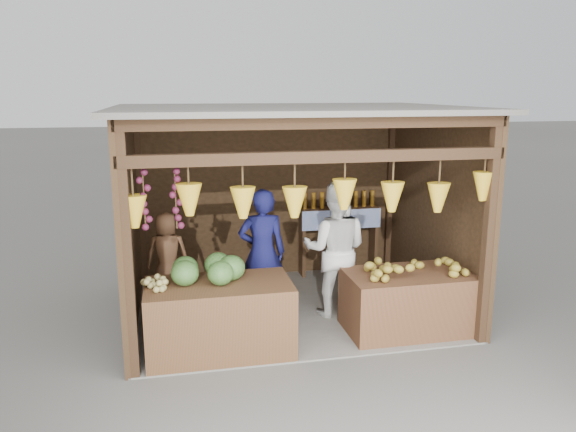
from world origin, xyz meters
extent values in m
plane|color=#514F49|center=(0.00, 0.00, 0.00)|extent=(80.00, 80.00, 0.00)
cube|color=slate|center=(0.00, 0.00, 0.01)|extent=(4.00, 3.00, 0.02)
cube|color=black|center=(0.00, 1.50, 1.30)|extent=(4.00, 0.06, 2.60)
cube|color=black|center=(-2.00, 0.00, 1.30)|extent=(0.06, 3.00, 2.60)
cube|color=black|center=(2.00, 0.00, 1.30)|extent=(0.06, 3.00, 2.60)
cube|color=#605B54|center=(0.00, 0.00, 2.63)|extent=(4.30, 3.30, 0.06)
cube|color=black|center=(-1.94, -1.44, 1.30)|extent=(0.11, 0.11, 2.60)
cube|color=black|center=(1.94, -1.44, 1.30)|extent=(0.11, 0.11, 2.60)
cube|color=black|center=(-1.94, 1.44, 1.30)|extent=(0.11, 0.11, 2.60)
cube|color=black|center=(1.94, 1.44, 1.30)|extent=(0.11, 0.11, 2.60)
cube|color=black|center=(0.00, -1.44, 2.20)|extent=(4.00, 0.12, 0.12)
cube|color=black|center=(0.00, -1.44, 2.54)|extent=(4.00, 0.12, 0.12)
cube|color=#382314|center=(1.05, 1.30, 1.05)|extent=(1.25, 0.30, 0.05)
cube|color=#382314|center=(0.47, 1.30, 0.53)|extent=(0.05, 0.28, 1.05)
cube|color=#382314|center=(1.64, 1.30, 0.53)|extent=(0.05, 0.28, 1.05)
cube|color=blue|center=(1.05, 1.14, 0.92)|extent=(1.25, 0.02, 0.30)
cube|color=#4A3018|center=(-1.03, -1.07, 0.41)|extent=(1.58, 0.85, 0.81)
cube|color=#452817|center=(1.25, -0.97, 0.37)|extent=(1.54, 0.85, 0.74)
cube|color=black|center=(-1.57, -0.01, 0.17)|extent=(0.35, 0.35, 0.33)
imported|color=#14154D|center=(-0.39, -0.09, 0.83)|extent=(0.64, 0.44, 1.66)
imported|color=white|center=(0.52, -0.29, 0.88)|extent=(1.04, 0.93, 1.75)
imported|color=brown|center=(-1.57, -0.01, 0.86)|extent=(0.55, 0.39, 1.06)
camera|label=1|loc=(-1.50, -6.86, 2.86)|focal=35.00mm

